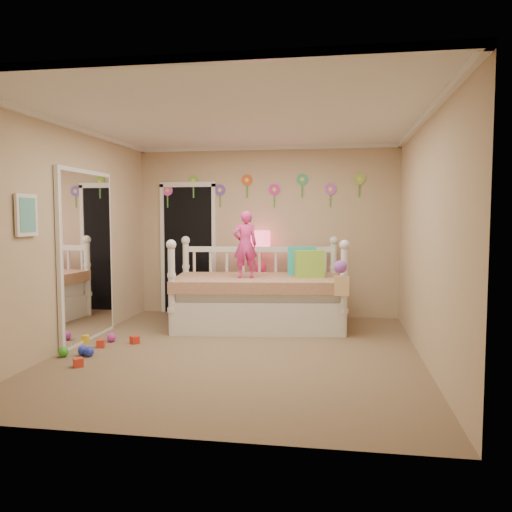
% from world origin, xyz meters
% --- Properties ---
extents(floor, '(4.00, 4.50, 0.01)m').
position_xyz_m(floor, '(0.00, 0.00, 0.00)').
color(floor, '#7F684C').
rests_on(floor, ground).
extents(ceiling, '(4.00, 4.50, 0.01)m').
position_xyz_m(ceiling, '(0.00, 0.00, 2.60)').
color(ceiling, white).
rests_on(ceiling, floor).
extents(back_wall, '(4.00, 0.01, 2.60)m').
position_xyz_m(back_wall, '(0.00, 2.25, 1.30)').
color(back_wall, tan).
rests_on(back_wall, floor).
extents(left_wall, '(0.01, 4.50, 2.60)m').
position_xyz_m(left_wall, '(-2.00, 0.00, 1.30)').
color(left_wall, tan).
rests_on(left_wall, floor).
extents(right_wall, '(0.01, 4.50, 2.60)m').
position_xyz_m(right_wall, '(2.00, 0.00, 1.30)').
color(right_wall, tan).
rests_on(right_wall, floor).
extents(crown_molding, '(4.00, 4.50, 0.06)m').
position_xyz_m(crown_molding, '(0.00, 0.00, 2.57)').
color(crown_molding, white).
rests_on(crown_molding, ceiling).
extents(daybed, '(2.47, 1.54, 1.26)m').
position_xyz_m(daybed, '(0.01, 1.36, 0.63)').
color(daybed, white).
rests_on(daybed, floor).
extents(pillow_turquoise, '(0.41, 0.16, 0.40)m').
position_xyz_m(pillow_turquoise, '(0.59, 1.66, 0.90)').
color(pillow_turquoise, '#26BABE').
rests_on(pillow_turquoise, daybed).
extents(pillow_lime, '(0.41, 0.22, 0.37)m').
position_xyz_m(pillow_lime, '(0.72, 1.37, 0.89)').
color(pillow_lime, '#8ECC3E').
rests_on(pillow_lime, daybed).
extents(child, '(0.39, 0.32, 0.90)m').
position_xyz_m(child, '(-0.14, 1.18, 1.15)').
color(child, '#F03697').
rests_on(child, daybed).
extents(nightstand, '(0.41, 0.32, 0.66)m').
position_xyz_m(nightstand, '(-0.06, 2.07, 0.33)').
color(nightstand, white).
rests_on(nightstand, floor).
extents(table_lamp, '(0.30, 0.30, 0.66)m').
position_xyz_m(table_lamp, '(-0.06, 2.07, 1.09)').
color(table_lamp, '#E11E54').
rests_on(table_lamp, nightstand).
extents(closet_doorway, '(0.90, 0.04, 2.07)m').
position_xyz_m(closet_doorway, '(-1.25, 2.23, 1.03)').
color(closet_doorway, black).
rests_on(closet_doorway, back_wall).
extents(flower_decals, '(3.40, 0.02, 0.50)m').
position_xyz_m(flower_decals, '(-0.09, 2.24, 1.94)').
color(flower_decals, '#B2668C').
rests_on(flower_decals, back_wall).
extents(mirror_closet, '(0.07, 1.30, 2.10)m').
position_xyz_m(mirror_closet, '(-1.96, 0.30, 1.05)').
color(mirror_closet, white).
rests_on(mirror_closet, left_wall).
extents(wall_picture, '(0.05, 0.34, 0.42)m').
position_xyz_m(wall_picture, '(-1.97, -0.90, 1.55)').
color(wall_picture, white).
rests_on(wall_picture, left_wall).
extents(hanging_bag, '(0.20, 0.16, 0.36)m').
position_xyz_m(hanging_bag, '(1.12, 0.72, 0.77)').
color(hanging_bag, beige).
rests_on(hanging_bag, daybed).
extents(toy_scatter, '(1.17, 1.49, 0.11)m').
position_xyz_m(toy_scatter, '(-1.63, -0.27, 0.06)').
color(toy_scatter, '#996666').
rests_on(toy_scatter, floor).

